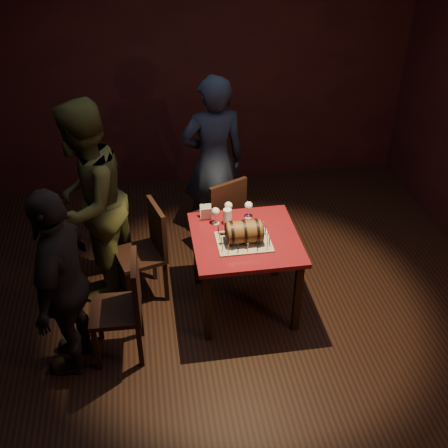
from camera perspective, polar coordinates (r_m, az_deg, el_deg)
The scene contains 16 objects.
room_shell at distance 4.28m, azimuth 0.84°, elevation 4.69°, with size 5.04×5.04×2.80m.
pub_table at distance 4.81m, azimuth 2.17°, elevation -2.41°, with size 0.90×0.90×0.75m.
cake_board at distance 4.68m, azimuth 2.02°, elevation -1.82°, with size 0.45×0.35×0.01m, color gray.
barrel_cake at distance 4.62m, azimuth 2.04°, elevation -0.81°, with size 0.35×0.21×0.21m.
birthday_candles at distance 4.65m, azimuth 2.04°, elevation -1.35°, with size 0.40×0.30×0.09m.
wine_glass_left at distance 4.85m, azimuth -0.86°, elevation 1.20°, with size 0.07×0.07×0.16m.
wine_glass_mid at distance 4.93m, azimuth 0.45°, elevation 1.80°, with size 0.07×0.07×0.16m.
wine_glass_right at distance 4.93m, azimuth 2.51°, elevation 1.81°, with size 0.07×0.07×0.16m.
pint_of_ale at distance 4.86m, azimuth 0.35°, elevation 0.70°, with size 0.07×0.07×0.15m.
menu_card at distance 4.94m, azimuth -1.84°, elevation 1.13°, with size 0.10×0.05×0.13m, color white, non-canonical shape.
chair_back at distance 5.44m, azimuth -0.17°, elevation 0.92°, with size 0.53×0.53×0.93m.
chair_left_rear at distance 5.06m, azimuth -7.72°, elevation -2.31°, with size 0.49×0.49×0.93m.
chair_left_front at distance 4.50m, azimuth -10.01°, elevation -7.93°, with size 0.41×0.41×0.93m.
person_back at distance 5.61m, azimuth -1.07°, elevation 6.36°, with size 0.65×0.43×1.78m, color #1A2034.
person_left_rear at distance 5.01m, azimuth -13.72°, elevation 2.09°, with size 0.90×0.70×1.85m, color #414321.
person_left_front at distance 4.35m, azimuth -16.03°, elevation -5.81°, with size 0.94×0.39×1.61m, color black.
Camera 1 is at (-0.64, -3.67, 3.50)m, focal length 45.00 mm.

